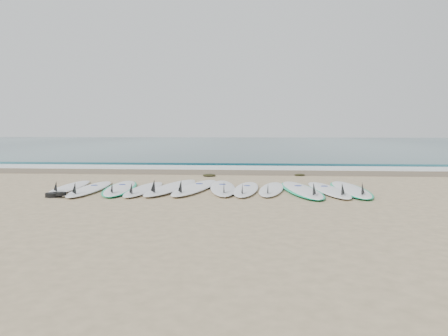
# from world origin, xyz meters

# --- Properties ---
(ground) EXTENTS (120.00, 120.00, 0.00)m
(ground) POSITION_xyz_m (0.00, 0.00, 0.00)
(ground) COLOR tan
(ocean) EXTENTS (120.00, 55.00, 0.03)m
(ocean) POSITION_xyz_m (0.00, 32.50, 0.01)
(ocean) COLOR #1C4B56
(ocean) RESTS_ON ground
(wet_sand_band) EXTENTS (120.00, 1.80, 0.01)m
(wet_sand_band) POSITION_xyz_m (0.00, 4.10, 0.01)
(wet_sand_band) COLOR brown
(wet_sand_band) RESTS_ON ground
(foam_band) EXTENTS (120.00, 1.40, 0.04)m
(foam_band) POSITION_xyz_m (0.00, 5.50, 0.02)
(foam_band) COLOR silver
(foam_band) RESTS_ON ground
(wave_crest) EXTENTS (120.00, 1.00, 0.10)m
(wave_crest) POSITION_xyz_m (0.00, 7.00, 0.05)
(wave_crest) COLOR #1C4B56
(wave_crest) RESTS_ON ground
(surfboard_0) EXTENTS (0.70, 2.42, 0.30)m
(surfboard_0) POSITION_xyz_m (-3.14, -0.00, 0.05)
(surfboard_0) COLOR white
(surfboard_0) RESTS_ON ground
(surfboard_1) EXTENTS (0.67, 2.61, 0.33)m
(surfboard_1) POSITION_xyz_m (-2.57, -0.27, 0.06)
(surfboard_1) COLOR white
(surfboard_1) RESTS_ON ground
(surfboard_2) EXTENTS (1.00, 2.70, 0.33)m
(surfboard_2) POSITION_xyz_m (-1.96, -0.07, 0.05)
(surfboard_2) COLOR white
(surfboard_2) RESTS_ON ground
(surfboard_3) EXTENTS (0.58, 2.48, 0.32)m
(surfboard_3) POSITION_xyz_m (-1.39, -0.20, 0.05)
(surfboard_3) COLOR white
(surfboard_3) RESTS_ON ground
(surfboard_4) EXTENTS (1.05, 2.97, 0.37)m
(surfboard_4) POSITION_xyz_m (-0.84, 0.07, 0.06)
(surfboard_4) COLOR white
(surfboard_4) RESTS_ON ground
(surfboard_5) EXTENTS (1.02, 2.90, 0.36)m
(surfboard_5) POSITION_xyz_m (-0.31, 0.09, 0.06)
(surfboard_5) COLOR white
(surfboard_5) RESTS_ON ground
(surfboard_6) EXTENTS (0.83, 2.70, 0.34)m
(surfboard_6) POSITION_xyz_m (0.31, 0.10, 0.06)
(surfboard_6) COLOR white
(surfboard_6) RESTS_ON ground
(surfboard_7) EXTENTS (0.65, 2.49, 0.32)m
(surfboard_7) POSITION_xyz_m (0.82, -0.02, 0.05)
(surfboard_7) COLOR white
(surfboard_7) RESTS_ON ground
(surfboard_8) EXTENTS (0.77, 2.43, 0.31)m
(surfboard_8) POSITION_xyz_m (1.38, 0.03, 0.05)
(surfboard_8) COLOR white
(surfboard_8) RESTS_ON ground
(surfboard_9) EXTENTS (1.07, 2.88, 0.36)m
(surfboard_9) POSITION_xyz_m (2.02, -0.04, 0.05)
(surfboard_9) COLOR white
(surfboard_9) RESTS_ON ground
(surfboard_10) EXTENTS (0.89, 2.68, 0.34)m
(surfboard_10) POSITION_xyz_m (2.60, -0.03, 0.06)
(surfboard_10) COLOR white
(surfboard_10) RESTS_ON ground
(surfboard_11) EXTENTS (0.75, 2.80, 0.35)m
(surfboard_11) POSITION_xyz_m (3.08, 0.12, 0.05)
(surfboard_11) COLOR white
(surfboard_11) RESTS_ON ground
(seaweed_near) EXTENTS (0.38, 0.30, 0.07)m
(seaweed_near) POSITION_xyz_m (-0.30, 2.86, 0.04)
(seaweed_near) COLOR black
(seaweed_near) RESTS_ON ground
(seaweed_far) EXTENTS (0.31, 0.24, 0.06)m
(seaweed_far) POSITION_xyz_m (2.28, 3.23, 0.03)
(seaweed_far) COLOR black
(seaweed_far) RESTS_ON ground
(leash_coil) EXTENTS (0.46, 0.36, 0.11)m
(leash_coil) POSITION_xyz_m (-2.93, -1.13, 0.05)
(leash_coil) COLOR black
(leash_coil) RESTS_ON ground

